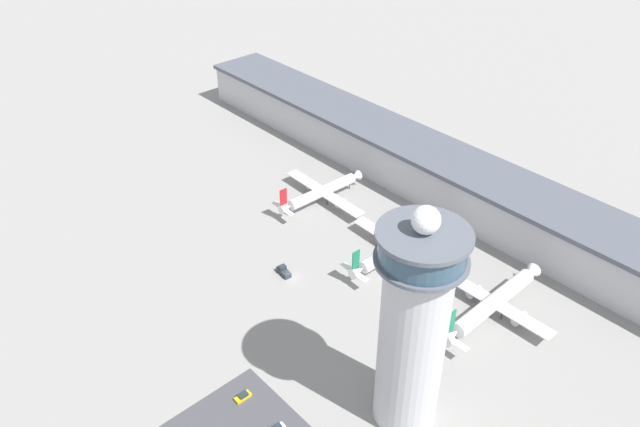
{
  "coord_description": "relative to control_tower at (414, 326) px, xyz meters",
  "views": [
    {
      "loc": [
        114.93,
        -91.65,
        124.36
      ],
      "look_at": [
        -6.35,
        17.48,
        12.64
      ],
      "focal_mm": 35.0,
      "sensor_mm": 36.0,
      "label": 1
    }
  ],
  "objects": [
    {
      "name": "ground_plane",
      "position": [
        -56.49,
        12.02,
        -28.75
      ],
      "size": [
        1000.0,
        1000.0,
        0.0
      ],
      "primitive_type": "plane",
      "color": "gray"
    },
    {
      "name": "terminal_building",
      "position": [
        -56.49,
        82.02,
        -19.86
      ],
      "size": [
        250.43,
        25.0,
        17.59
      ],
      "color": "#B2B2B7",
      "rests_on": "ground"
    },
    {
      "name": "control_tower",
      "position": [
        0.0,
        0.0,
        0.0
      ],
      "size": [
        19.33,
        19.33,
        59.53
      ],
      "color": "#BCBCC1",
      "rests_on": "ground"
    },
    {
      "name": "airplane_gate_alpha",
      "position": [
        -81.7,
        47.46,
        -24.51
      ],
      "size": [
        38.2,
        37.02,
        12.37
      ],
      "color": "white",
      "rests_on": "ground"
    },
    {
      "name": "airplane_gate_bravo",
      "position": [
        -40.97,
        44.09,
        -24.61
      ],
      "size": [
        40.77,
        41.41,
        12.41
      ],
      "color": "white",
      "rests_on": "ground"
    },
    {
      "name": "airplane_gate_charlie",
      "position": [
        -6.05,
        44.26,
        -24.49
      ],
      "size": [
        36.18,
        43.15,
        13.83
      ],
      "color": "white",
      "rests_on": "ground"
    },
    {
      "name": "service_truck_catering",
      "position": [
        -50.08,
        47.74,
        -27.91
      ],
      "size": [
        3.39,
        8.58,
        2.46
      ],
      "color": "black",
      "rests_on": "ground"
    },
    {
      "name": "service_truck_fuel",
      "position": [
        -8.94,
        6.07,
        -27.93
      ],
      "size": [
        4.96,
        7.6,
        2.41
      ],
      "color": "black",
      "rests_on": "ground"
    },
    {
      "name": "service_truck_baggage",
      "position": [
        -59.46,
        11.33,
        -27.72
      ],
      "size": [
        5.77,
        2.89,
        2.96
      ],
      "color": "black",
      "rests_on": "ground"
    },
    {
      "name": "car_white_wagon",
      "position": [
        -29.29,
        -26.21,
        -28.15
      ],
      "size": [
        1.89,
        4.26,
        1.56
      ],
      "color": "black",
      "rests_on": "ground"
    }
  ]
}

